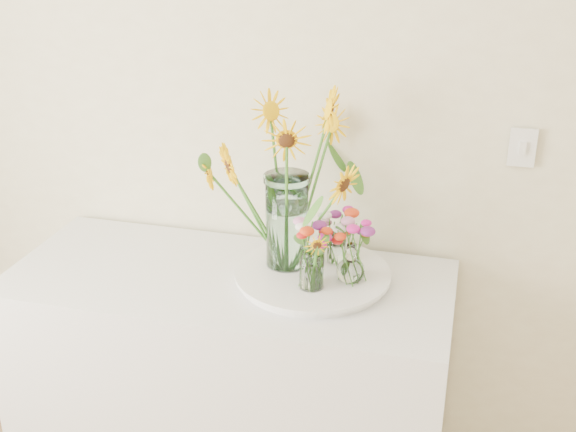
{
  "coord_description": "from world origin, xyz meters",
  "views": [
    {
      "loc": [
        0.31,
        0.04,
        1.99
      ],
      "look_at": [
        -0.2,
        1.97,
        1.11
      ],
      "focal_mm": 45.0,
      "sensor_mm": 36.0,
      "label": 1
    }
  ],
  "objects_px": {
    "mason_jar": "(287,221)",
    "small_vase_a": "(312,270)",
    "counter": "(232,393)",
    "small_vase_b": "(351,263)",
    "small_vase_c": "(336,248)",
    "tray": "(313,276)"
  },
  "relations": [
    {
      "from": "counter",
      "to": "mason_jar",
      "type": "height_order",
      "value": "mason_jar"
    },
    {
      "from": "tray",
      "to": "mason_jar",
      "type": "xyz_separation_m",
      "value": [
        -0.09,
        0.03,
        0.17
      ]
    },
    {
      "from": "mason_jar",
      "to": "tray",
      "type": "bearing_deg",
      "value": -18.46
    },
    {
      "from": "mason_jar",
      "to": "small_vase_b",
      "type": "distance_m",
      "value": 0.24
    },
    {
      "from": "small_vase_a",
      "to": "small_vase_c",
      "type": "distance_m",
      "value": 0.19
    },
    {
      "from": "counter",
      "to": "small_vase_b",
      "type": "relative_size",
      "value": 11.18
    },
    {
      "from": "counter",
      "to": "small_vase_c",
      "type": "xyz_separation_m",
      "value": [
        0.32,
        0.13,
        0.53
      ]
    },
    {
      "from": "counter",
      "to": "mason_jar",
      "type": "distance_m",
      "value": 0.66
    },
    {
      "from": "counter",
      "to": "tray",
      "type": "distance_m",
      "value": 0.53
    },
    {
      "from": "small_vase_a",
      "to": "small_vase_b",
      "type": "height_order",
      "value": "small_vase_a"
    },
    {
      "from": "small_vase_a",
      "to": "small_vase_b",
      "type": "bearing_deg",
      "value": 34.12
    },
    {
      "from": "counter",
      "to": "small_vase_b",
      "type": "distance_m",
      "value": 0.66
    },
    {
      "from": "small_vase_b",
      "to": "mason_jar",
      "type": "bearing_deg",
      "value": 165.44
    },
    {
      "from": "mason_jar",
      "to": "small_vase_a",
      "type": "distance_m",
      "value": 0.19
    },
    {
      "from": "small_vase_b",
      "to": "small_vase_a",
      "type": "bearing_deg",
      "value": -145.88
    },
    {
      "from": "small_vase_b",
      "to": "small_vase_c",
      "type": "height_order",
      "value": "small_vase_b"
    },
    {
      "from": "tray",
      "to": "small_vase_a",
      "type": "xyz_separation_m",
      "value": [
        0.02,
        -0.1,
        0.08
      ]
    },
    {
      "from": "small_vase_a",
      "to": "tray",
      "type": "bearing_deg",
      "value": 100.51
    },
    {
      "from": "mason_jar",
      "to": "small_vase_b",
      "type": "xyz_separation_m",
      "value": [
        0.21,
        -0.06,
        -0.09
      ]
    },
    {
      "from": "small_vase_b",
      "to": "small_vase_c",
      "type": "distance_m",
      "value": 0.13
    },
    {
      "from": "counter",
      "to": "mason_jar",
      "type": "relative_size",
      "value": 4.57
    },
    {
      "from": "counter",
      "to": "small_vase_c",
      "type": "bearing_deg",
      "value": 22.72
    }
  ]
}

